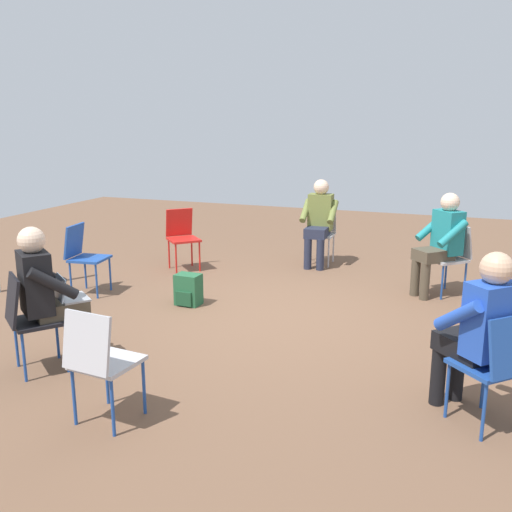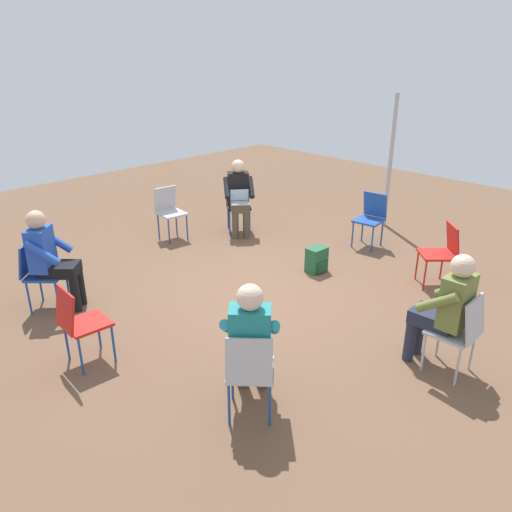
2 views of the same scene
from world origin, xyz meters
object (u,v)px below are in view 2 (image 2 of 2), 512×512
object	(u,v)px
chair_southeast	(442,250)
person_with_laptop	(239,194)
person_in_olive	(446,305)
chair_south	(460,329)
chair_north	(169,209)
backpack_near_laptop_user	(316,261)
person_in_teal	(251,338)
chair_west	(79,321)
chair_northwest	(39,270)
chair_east	(371,216)
chair_northeast	(238,202)
chair_southwest	(250,369)
person_in_blue	(50,255)

from	to	relation	value
chair_southeast	person_with_laptop	bearing A→B (deg)	53.26
person_in_olive	chair_south	bearing A→B (deg)	-90.00
chair_north	backpack_near_laptop_user	bearing A→B (deg)	109.96
chair_south	person_in_teal	distance (m)	2.03
chair_west	chair_northwest	bearing A→B (deg)	175.04
chair_east	chair_southeast	size ratio (longest dim) A/B	1.00
chair_northeast	chair_east	world-z (taller)	same
chair_southwest	chair_west	xyz separation A→B (m)	(-0.63, 1.74, 0.00)
chair_north	chair_east	world-z (taller)	same
chair_north	chair_west	xyz separation A→B (m)	(-2.74, -2.34, 0.00)
chair_northwest	person_in_teal	xyz separation A→B (m)	(0.54, -3.07, 0.20)
person_in_teal	chair_west	bearing A→B (deg)	161.87
chair_east	chair_southeast	xyz separation A→B (m)	(-0.56, -1.46, 0.00)
chair_north	person_in_olive	bearing A→B (deg)	92.37
person_in_olive	chair_southeast	bearing A→B (deg)	24.73
person_in_olive	backpack_near_laptop_user	world-z (taller)	person_in_olive
chair_west	person_in_blue	bearing A→B (deg)	169.44
chair_north	person_with_laptop	xyz separation A→B (m)	(0.96, -0.64, 0.20)
chair_east	chair_southeast	bearing A→B (deg)	151.59
chair_south	chair_southwest	bearing A→B (deg)	151.17
chair_north	chair_south	size ratio (longest dim) A/B	1.00
chair_northeast	chair_northwest	world-z (taller)	same
person_in_teal	person_in_blue	bearing A→B (deg)	145.22
chair_south	chair_southeast	xyz separation A→B (m)	(1.75, 1.04, 0.00)
chair_southeast	backpack_near_laptop_user	xyz separation A→B (m)	(-0.82, 1.42, -0.34)
chair_northeast	person_in_teal	world-z (taller)	person_in_teal
chair_northwest	backpack_near_laptop_user	distance (m)	3.62
chair_north	person_in_olive	world-z (taller)	person_in_olive
chair_west	person_in_blue	xyz separation A→B (m)	(0.33, 1.33, 0.20)
chair_south	chair_southeast	world-z (taller)	same
person_in_blue	person_in_olive	bearing A→B (deg)	74.29
chair_southwest	chair_southeast	world-z (taller)	same
chair_northeast	person_with_laptop	size ratio (longest dim) A/B	0.69
chair_west	person_in_olive	size ratio (longest dim) A/B	0.69
chair_northeast	backpack_near_laptop_user	bearing A→B (deg)	116.29
backpack_near_laptop_user	chair_west	bearing A→B (deg)	176.09
chair_southwest	person_in_olive	distance (m)	2.01
chair_northeast	chair_southeast	world-z (taller)	same
chair_northwest	chair_south	bearing A→B (deg)	73.90
chair_southwest	person_in_teal	xyz separation A→B (m)	(0.12, 0.11, 0.20)
chair_northeast	chair_east	distance (m)	2.24
person_in_olive	chair_east	bearing A→B (deg)	43.48
chair_northwest	person_with_laptop	xyz separation A→B (m)	(3.49, 0.25, 0.20)
chair_north	chair_northwest	size ratio (longest dim) A/B	1.00
person_in_teal	backpack_near_laptop_user	distance (m)	3.04
chair_south	person_in_blue	world-z (taller)	person_in_blue
backpack_near_laptop_user	person_in_olive	bearing A→B (deg)	-112.08
chair_southwest	chair_north	world-z (taller)	same
chair_southwest	backpack_near_laptop_user	distance (m)	3.17
person_in_teal	chair_south	bearing A→B (deg)	15.54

